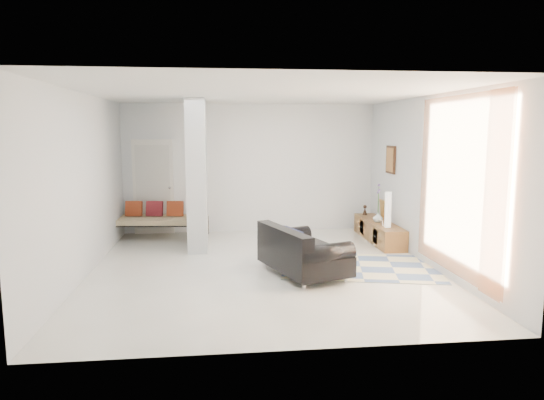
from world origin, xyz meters
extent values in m
plane|color=beige|center=(0.00, 0.00, 0.00)|extent=(6.00, 6.00, 0.00)
plane|color=white|center=(0.00, 0.00, 2.80)|extent=(6.00, 6.00, 0.00)
plane|color=silver|center=(0.00, 3.00, 1.40)|extent=(6.00, 0.00, 6.00)
plane|color=silver|center=(0.00, -3.00, 1.40)|extent=(6.00, 0.00, 6.00)
plane|color=silver|center=(-2.75, 0.00, 1.40)|extent=(0.00, 6.00, 6.00)
plane|color=silver|center=(2.75, 0.00, 1.40)|extent=(0.00, 6.00, 6.00)
cube|color=#B1B6B9|center=(-1.10, 1.60, 1.40)|extent=(0.35, 1.20, 2.80)
cube|color=white|center=(-2.10, 2.96, 1.02)|extent=(0.85, 0.06, 2.04)
plane|color=orange|center=(2.67, -1.15, 1.45)|extent=(0.00, 2.55, 2.55)
cube|color=#3B1E10|center=(2.72, 1.70, 1.65)|extent=(0.04, 0.45, 0.55)
cube|color=brown|center=(2.52, 1.70, 0.20)|extent=(0.45, 2.02, 0.40)
cube|color=#3B1E10|center=(2.30, 1.25, 0.20)|extent=(0.02, 0.27, 0.28)
cube|color=#3B1E10|center=(2.30, 2.15, 0.20)|extent=(0.02, 0.27, 0.28)
cube|color=gold|center=(2.70, 1.98, 0.60)|extent=(0.09, 0.32, 0.40)
cube|color=silver|center=(2.42, 1.25, 0.46)|extent=(0.04, 0.10, 0.12)
cylinder|color=silver|center=(0.48, -1.12, 0.05)|extent=(0.05, 0.05, 0.10)
cylinder|color=silver|center=(0.05, 0.08, 0.05)|extent=(0.05, 0.05, 0.10)
cylinder|color=silver|center=(1.15, -0.88, 0.05)|extent=(0.05, 0.05, 0.10)
cylinder|color=silver|center=(0.72, 0.32, 0.05)|extent=(0.05, 0.05, 0.10)
cube|color=black|center=(0.60, -0.40, 0.25)|extent=(1.36, 1.73, 0.30)
cube|color=black|center=(0.27, -0.52, 0.58)|extent=(0.69, 1.50, 0.36)
cylinder|color=black|center=(0.81, -1.00, 0.48)|extent=(0.91, 0.55, 0.28)
cylinder|color=black|center=(0.39, 0.20, 0.48)|extent=(0.91, 0.55, 0.28)
cube|color=black|center=(0.38, -0.48, 0.60)|extent=(0.32, 0.57, 0.31)
cylinder|color=black|center=(-2.86, 2.17, 0.20)|extent=(0.04, 0.04, 0.40)
cylinder|color=black|center=(-1.02, 1.97, 0.20)|extent=(0.04, 0.04, 0.40)
cylinder|color=black|center=(-2.78, 2.93, 0.20)|extent=(0.04, 0.04, 0.40)
cylinder|color=black|center=(-0.94, 2.73, 0.20)|extent=(0.04, 0.04, 0.40)
cube|color=beige|center=(-1.90, 2.45, 0.38)|extent=(1.94, 0.98, 0.12)
cube|color=#98381B|center=(-2.48, 2.66, 0.60)|extent=(0.36, 0.20, 0.33)
cube|color=maroon|center=(-2.05, 2.62, 0.60)|extent=(0.36, 0.20, 0.33)
cube|color=#98381B|center=(-1.61, 2.57, 0.60)|extent=(0.36, 0.20, 0.33)
cube|color=beige|center=(1.60, -0.11, 0.01)|extent=(2.79, 2.16, 0.01)
cylinder|color=white|center=(2.50, 1.15, 0.74)|extent=(0.12, 0.12, 0.67)
imported|color=white|center=(2.47, 1.63, 0.50)|extent=(0.20, 0.20, 0.20)
camera|label=1|loc=(-0.71, -7.63, 2.23)|focal=32.00mm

